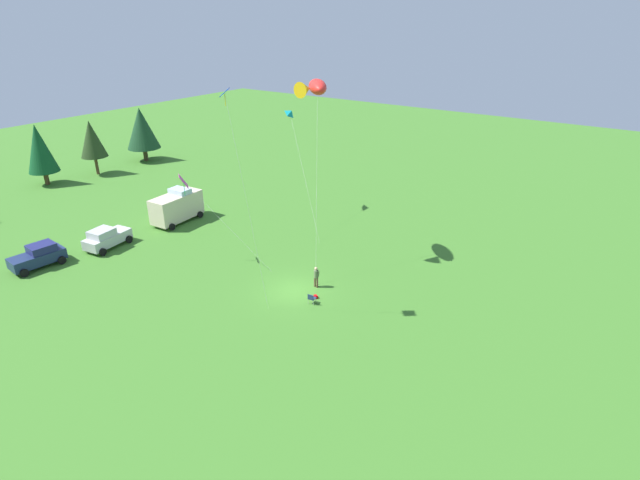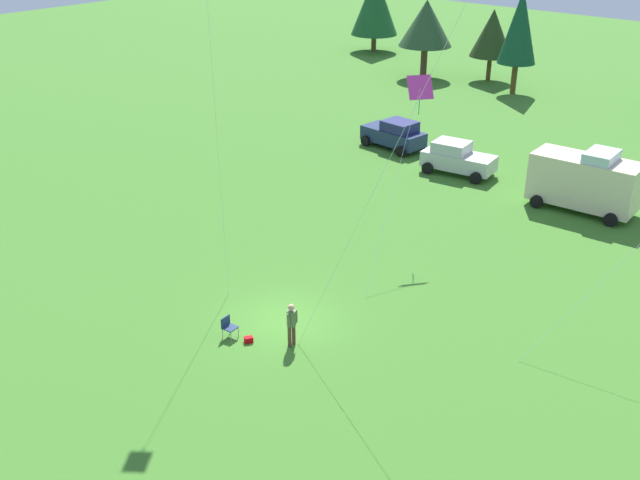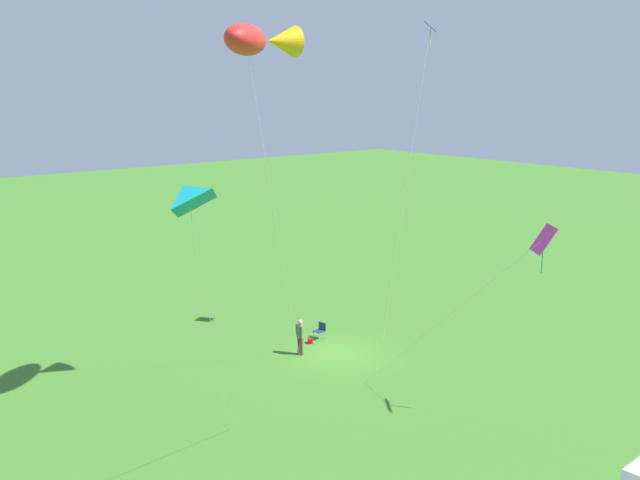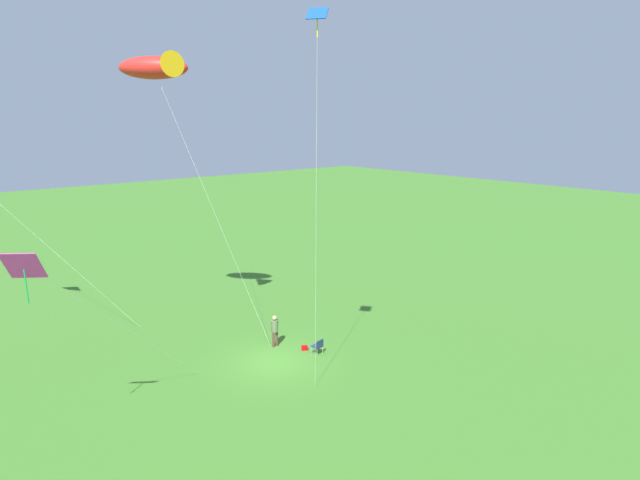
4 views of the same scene
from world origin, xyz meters
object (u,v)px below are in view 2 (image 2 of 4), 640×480
object	(u,v)px
car_silver_compact	(457,158)
kite_diamond_rainbow	(419,91)
folding_chair	(228,325)
backpack_on_grass	(249,340)
car_navy_hatch	(395,134)
person_kite_flyer	(291,321)
van_camper_beige	(585,180)

from	to	relation	value
car_silver_compact	kite_diamond_rainbow	bearing A→B (deg)	99.50
folding_chair	car_silver_compact	world-z (taller)	car_silver_compact
backpack_on_grass	car_navy_hatch	distance (m)	23.89
person_kite_flyer	backpack_on_grass	distance (m)	1.88
person_kite_flyer	car_navy_hatch	size ratio (longest dim) A/B	0.40
folding_chair	van_camper_beige	size ratio (longest dim) A/B	0.15
car_silver_compact	van_camper_beige	bearing A→B (deg)	169.12
car_navy_hatch	folding_chair	bearing A→B (deg)	-64.12
car_silver_compact	van_camper_beige	world-z (taller)	van_camper_beige
person_kite_flyer	backpack_on_grass	bearing A→B (deg)	-144.07
person_kite_flyer	car_navy_hatch	distance (m)	23.60
person_kite_flyer	backpack_on_grass	world-z (taller)	person_kite_flyer
van_camper_beige	car_silver_compact	bearing A→B (deg)	173.69
folding_chair	backpack_on_grass	size ratio (longest dim) A/B	2.56
car_navy_hatch	car_silver_compact	distance (m)	5.65
van_camper_beige	person_kite_flyer	bearing A→B (deg)	-101.66
folding_chair	kite_diamond_rainbow	bearing A→B (deg)	84.49
backpack_on_grass	folding_chair	bearing A→B (deg)	-165.38
car_silver_compact	van_camper_beige	distance (m)	7.91
kite_diamond_rainbow	person_kite_flyer	bearing A→B (deg)	-78.16
folding_chair	car_silver_compact	xyz separation A→B (m)	(-2.80, 20.91, 0.46)
person_kite_flyer	folding_chair	bearing A→B (deg)	-150.88
backpack_on_grass	car_silver_compact	distance (m)	21.03
person_kite_flyer	car_navy_hatch	xyz separation A→B (m)	(-10.49, 21.14, -0.07)
car_navy_hatch	backpack_on_grass	bearing A→B (deg)	-62.02
person_kite_flyer	car_silver_compact	world-z (taller)	car_silver_compact
person_kite_flyer	folding_chair	size ratio (longest dim) A/B	2.12
person_kite_flyer	folding_chair	xyz separation A→B (m)	(-2.21, -1.14, -0.53)
car_navy_hatch	van_camper_beige	world-z (taller)	van_camper_beige
folding_chair	van_camper_beige	world-z (taller)	van_camper_beige
person_kite_flyer	kite_diamond_rainbow	distance (m)	12.98
backpack_on_grass	person_kite_flyer	bearing A→B (deg)	34.22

